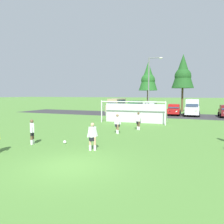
{
  "coord_description": "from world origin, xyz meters",
  "views": [
    {
      "loc": [
        5.41,
        -8.2,
        3.28
      ],
      "look_at": [
        -1.71,
        9.34,
        1.73
      ],
      "focal_mm": 34.78,
      "sensor_mm": 36.0,
      "label": 1
    }
  ],
  "objects": [
    {
      "name": "parked_car_slot_center_right",
      "position": [
        4.37,
        26.96,
        1.34
      ],
      "size": [
        2.23,
        4.82,
        2.52
      ],
      "color": "silver",
      "rests_on": "ground"
    },
    {
      "name": "street_lamp",
      "position": [
        -1.04,
        21.52,
        4.29
      ],
      "size": [
        2.0,
        0.32,
        8.3
      ],
      "color": "slate",
      "rests_on": "ground"
    },
    {
      "name": "soccer_ball",
      "position": [
        -2.84,
        3.76,
        0.11
      ],
      "size": [
        0.22,
        0.22,
        0.22
      ],
      "color": "white",
      "rests_on": "ground"
    },
    {
      "name": "player_winger_left",
      "position": [
        -4.72,
        2.83,
        0.82
      ],
      "size": [
        0.53,
        0.63,
        1.64
      ],
      "color": "brown",
      "rests_on": "ground"
    },
    {
      "name": "parking_lot_strip",
      "position": [
        0.0,
        26.2,
        0.0
      ],
      "size": [
        52.0,
        8.4,
        0.01
      ],
      "primitive_type": "cube",
      "color": "#333335",
      "rests_on": "ground"
    },
    {
      "name": "parked_car_slot_left",
      "position": [
        -4.66,
        27.17,
        1.11
      ],
      "size": [
        2.3,
        4.68,
        2.16
      ],
      "color": "#194C2D",
      "rests_on": "ground"
    },
    {
      "name": "tree_left_edge",
      "position": [
        -4.19,
        34.43,
        6.68
      ],
      "size": [
        3.64,
        3.64,
        9.72
      ],
      "color": "brown",
      "rests_on": "ground"
    },
    {
      "name": "player_winger_right",
      "position": [
        -0.91,
        8.55,
        0.82
      ],
      "size": [
        0.72,
        0.35,
        1.64
      ],
      "color": "#936B4C",
      "rests_on": "ground"
    },
    {
      "name": "player_trailing_back",
      "position": [
        -0.33,
        2.9,
        0.82
      ],
      "size": [
        0.43,
        0.68,
        1.64
      ],
      "color": "tan",
      "rests_on": "ground"
    },
    {
      "name": "tree_mid_left",
      "position": [
        2.35,
        34.26,
        7.33
      ],
      "size": [
        4.0,
        4.0,
        10.67
      ],
      "color": "brown",
      "rests_on": "ground"
    },
    {
      "name": "parked_car_slot_center",
      "position": [
        1.65,
        27.1,
        0.88
      ],
      "size": [
        2.19,
        4.28,
        1.72
      ],
      "color": "red",
      "rests_on": "ground"
    },
    {
      "name": "player_striker_near",
      "position": [
        0.21,
        11.08,
        0.82
      ],
      "size": [
        0.73,
        0.33,
        1.64
      ],
      "color": "brown",
      "rests_on": "ground"
    },
    {
      "name": "ground_plane",
      "position": [
        0.0,
        15.0,
        0.0
      ],
      "size": [
        400.0,
        400.0,
        0.0
      ],
      "primitive_type": "plane",
      "color": "#518438"
    },
    {
      "name": "parked_car_slot_center_left",
      "position": [
        -1.87,
        25.63,
        1.11
      ],
      "size": [
        2.31,
        4.69,
        2.16
      ],
      "color": "#B2B2BC",
      "rests_on": "ground"
    },
    {
      "name": "soccer_goal",
      "position": [
        -1.58,
        15.64,
        1.29
      ],
      "size": [
        7.47,
        2.16,
        2.57
      ],
      "color": "white",
      "rests_on": "ground"
    },
    {
      "name": "parked_car_slot_far_left",
      "position": [
        -8.12,
        27.3,
        1.34
      ],
      "size": [
        2.39,
        4.9,
        2.52
      ],
      "color": "tan",
      "rests_on": "ground"
    }
  ]
}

